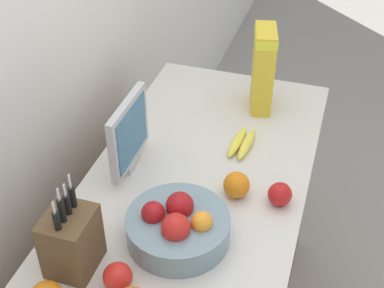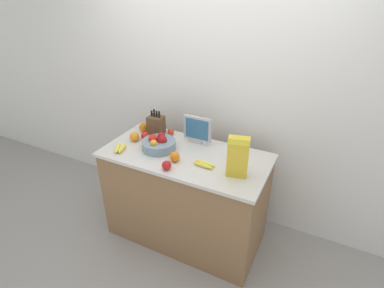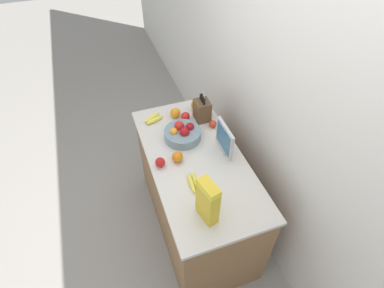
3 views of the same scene
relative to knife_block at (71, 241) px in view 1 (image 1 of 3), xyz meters
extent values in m
cube|color=silver|center=(0.43, 0.36, 0.28)|extent=(9.00, 0.06, 2.60)
cube|color=olive|center=(0.43, -0.21, -0.57)|extent=(1.42, 0.68, 0.90)
cube|color=beige|center=(0.43, -0.21, -0.11)|extent=(1.45, 0.71, 0.03)
cube|color=brown|center=(0.00, 0.00, 0.00)|extent=(0.14, 0.12, 0.19)
cylinder|color=black|center=(-0.04, 0.00, 0.12)|extent=(0.02, 0.02, 0.05)
cube|color=silver|center=(-0.04, 0.00, 0.16)|extent=(0.01, 0.00, 0.04)
cylinder|color=black|center=(-0.01, 0.00, 0.13)|extent=(0.02, 0.02, 0.07)
cube|color=silver|center=(-0.01, 0.00, 0.18)|extent=(0.01, 0.00, 0.04)
cylinder|color=black|center=(0.01, 0.00, 0.12)|extent=(0.02, 0.02, 0.06)
cube|color=silver|center=(0.01, 0.00, 0.17)|extent=(0.01, 0.00, 0.04)
cylinder|color=black|center=(0.04, 0.00, 0.12)|extent=(0.02, 0.02, 0.06)
cube|color=silver|center=(0.04, 0.00, 0.17)|extent=(0.01, 0.00, 0.04)
cube|color=#B7B7BC|center=(0.43, 0.01, -0.08)|extent=(0.09, 0.03, 0.03)
cube|color=#B7B7BC|center=(0.43, 0.01, 0.05)|extent=(0.26, 0.02, 0.23)
cube|color=#33668C|center=(0.43, 0.00, 0.05)|extent=(0.22, 0.00, 0.19)
cube|color=gold|center=(0.93, -0.32, 0.07)|extent=(0.17, 0.11, 0.33)
cube|color=yellow|center=(0.93, -0.32, 0.21)|extent=(0.17, 0.11, 0.04)
cylinder|color=gray|center=(0.18, -0.24, -0.06)|extent=(0.30, 0.30, 0.08)
sphere|color=#A31419|center=(0.21, -0.23, 0.00)|extent=(0.08, 0.08, 0.08)
sphere|color=#A31419|center=(0.17, -0.17, 0.00)|extent=(0.07, 0.07, 0.07)
sphere|color=red|center=(0.13, -0.25, 0.00)|extent=(0.08, 0.08, 0.08)
sphere|color=orange|center=(0.17, -0.31, 0.00)|extent=(0.06, 0.06, 0.06)
ellipsoid|color=yellow|center=(0.65, -0.33, -0.08)|extent=(0.18, 0.05, 0.03)
ellipsoid|color=yellow|center=(0.66, -0.30, -0.08)|extent=(0.18, 0.05, 0.03)
sphere|color=red|center=(-0.03, -0.14, -0.06)|extent=(0.08, 0.08, 0.08)
sphere|color=red|center=(0.13, 0.05, -0.06)|extent=(0.06, 0.06, 0.06)
sphere|color=red|center=(0.41, -0.49, -0.06)|extent=(0.08, 0.08, 0.08)
sphere|color=orange|center=(0.41, -0.35, -0.05)|extent=(0.08, 0.08, 0.08)
camera|label=1|loc=(-0.83, -0.60, 1.07)|focal=50.00mm
camera|label=2|loc=(1.48, -2.18, 1.22)|focal=28.00mm
camera|label=3|loc=(1.89, -0.77, 1.61)|focal=28.00mm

